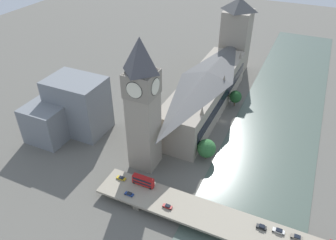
# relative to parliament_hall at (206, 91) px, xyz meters

# --- Properties ---
(ground_plane) EXTENTS (600.00, 600.00, 0.00)m
(ground_plane) POSITION_rel_parliament_hall_xyz_m (-14.85, 8.00, -13.78)
(ground_plane) COLOR #605E56
(river_water) EXTENTS (49.71, 360.00, 0.30)m
(river_water) POSITION_rel_parliament_hall_xyz_m (-45.70, 8.00, -13.63)
(river_water) COLOR #47564C
(river_water) RESTS_ON ground_plane
(parliament_hall) EXTENTS (24.16, 102.44, 27.72)m
(parliament_hall) POSITION_rel_parliament_hall_xyz_m (0.00, 0.00, 0.00)
(parliament_hall) COLOR gray
(parliament_hall) RESTS_ON ground_plane
(clock_tower) EXTENTS (13.96, 13.96, 68.25)m
(clock_tower) POSITION_rel_parliament_hall_xyz_m (10.69, 61.58, 22.75)
(clock_tower) COLOR gray
(clock_tower) RESTS_ON ground_plane
(victoria_tower) EXTENTS (19.91, 19.91, 60.02)m
(victoria_tower) POSITION_rel_parliament_hall_xyz_m (0.06, -65.17, 14.23)
(victoria_tower) COLOR gray
(victoria_tower) RESTS_ON ground_plane
(road_bridge) EXTENTS (131.42, 16.05, 4.53)m
(road_bridge) POSITION_rel_parliament_hall_xyz_m (-45.70, 83.97, -10.16)
(road_bridge) COLOR gray
(road_bridge) RESTS_ON ground_plane
(double_decker_bus_lead) EXTENTS (10.53, 2.56, 5.01)m
(double_decker_bus_lead) POSITION_rel_parliament_hall_xyz_m (1.99, 79.86, -6.49)
(double_decker_bus_lead) COLOR red
(double_decker_bus_lead) RESTS_ON road_bridge
(car_northbound_lead) EXTENTS (4.63, 1.90, 1.30)m
(car_northbound_lead) POSITION_rel_parliament_hall_xyz_m (-66.09, 79.94, -8.59)
(car_northbound_lead) COLOR slate
(car_northbound_lead) RESTS_ON road_bridge
(car_northbound_mid) EXTENTS (4.22, 1.78, 1.34)m
(car_northbound_mid) POSITION_rel_parliament_hall_xyz_m (-13.71, 87.23, -8.57)
(car_northbound_mid) COLOR maroon
(car_northbound_mid) RESTS_ON road_bridge
(car_northbound_tail) EXTENTS (4.59, 1.85, 1.24)m
(car_northbound_tail) POSITION_rel_parliament_hall_xyz_m (13.33, 80.86, -8.62)
(car_northbound_tail) COLOR gold
(car_northbound_tail) RESTS_ON road_bridge
(car_southbound_lead) EXTENTS (4.06, 1.87, 1.49)m
(car_southbound_lead) POSITION_rel_parliament_hall_xyz_m (-52.55, 80.94, -8.51)
(car_southbound_lead) COLOR black
(car_southbound_lead) RESTS_ON road_bridge
(car_southbound_tail) EXTENTS (4.76, 1.93, 1.35)m
(car_southbound_tail) POSITION_rel_parliament_hall_xyz_m (-59.16, 79.93, -8.58)
(car_southbound_tail) COLOR silver
(car_southbound_tail) RESTS_ON road_bridge
(car_southbound_extra) EXTENTS (4.12, 1.76, 1.29)m
(car_southbound_extra) POSITION_rel_parliament_hall_xyz_m (4.83, 87.97, -8.60)
(car_southbound_extra) COLOR navy
(car_southbound_extra) RESTS_ON road_bridge
(city_block_west) EXTENTS (21.62, 19.68, 21.28)m
(city_block_west) POSITION_rel_parliament_hall_xyz_m (70.34, 65.73, -3.14)
(city_block_west) COLOR slate
(city_block_west) RESTS_ON ground_plane
(city_block_center) EXTENTS (31.45, 22.67, 32.53)m
(city_block_center) POSITION_rel_parliament_hall_xyz_m (59.72, 50.08, 2.48)
(city_block_center) COLOR slate
(city_block_center) RESTS_ON ground_plane
(tree_embankment_near) EXTENTS (8.09, 8.09, 10.98)m
(tree_embankment_near) POSITION_rel_parliament_hall_xyz_m (-16.27, -12.99, -6.87)
(tree_embankment_near) COLOR brown
(tree_embankment_near) RESTS_ON ground_plane
(tree_embankment_mid) EXTENTS (9.88, 9.88, 11.74)m
(tree_embankment_mid) POSITION_rel_parliament_hall_xyz_m (-16.58, 45.01, -6.99)
(tree_embankment_mid) COLOR brown
(tree_embankment_mid) RESTS_ON ground_plane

